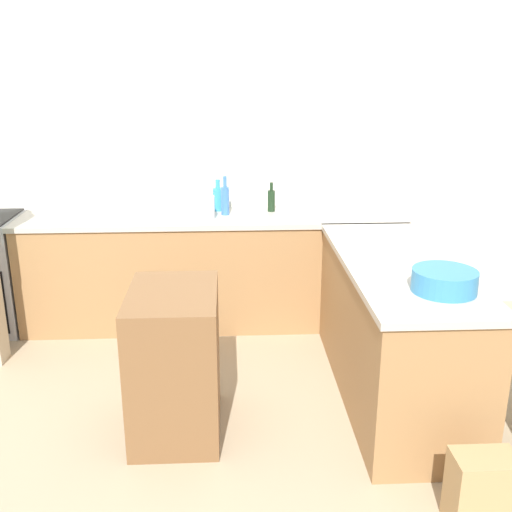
# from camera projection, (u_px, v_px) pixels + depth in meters

# --- Properties ---
(ground_plane) EXTENTS (14.00, 14.00, 0.00)m
(ground_plane) POSITION_uv_depth(u_px,v_px,m) (207.00, 482.00, 3.12)
(ground_plane) COLOR tan
(wall_back) EXTENTS (8.00, 0.06, 2.70)m
(wall_back) POSITION_uv_depth(u_px,v_px,m) (211.00, 155.00, 4.98)
(wall_back) COLOR silver
(wall_back) RESTS_ON ground_plane
(counter_back) EXTENTS (3.07, 0.64, 0.92)m
(counter_back) POSITION_uv_depth(u_px,v_px,m) (212.00, 270.00, 4.93)
(counter_back) COLOR olive
(counter_back) RESTS_ON ground_plane
(counter_peninsula) EXTENTS (0.69, 1.84, 0.92)m
(counter_peninsula) POSITION_uv_depth(u_px,v_px,m) (394.00, 329.00, 3.84)
(counter_peninsula) COLOR olive
(counter_peninsula) RESTS_ON ground_plane
(island_table) EXTENTS (0.50, 0.71, 0.87)m
(island_table) POSITION_uv_depth(u_px,v_px,m) (175.00, 362.00, 3.47)
(island_table) COLOR brown
(island_table) RESTS_ON ground_plane
(mixing_bowl) EXTENTS (0.35, 0.35, 0.12)m
(mixing_bowl) POSITION_uv_depth(u_px,v_px,m) (444.00, 281.00, 3.19)
(mixing_bowl) COLOR teal
(mixing_bowl) RESTS_ON counter_peninsula
(vinegar_bottle_clear) EXTENTS (0.09, 0.09, 0.25)m
(vinegar_bottle_clear) POSITION_uv_depth(u_px,v_px,m) (209.00, 207.00, 4.65)
(vinegar_bottle_clear) COLOR silver
(vinegar_bottle_clear) RESTS_ON counter_back
(dish_soap_bottle) EXTENTS (0.08, 0.08, 0.26)m
(dish_soap_bottle) POSITION_uv_depth(u_px,v_px,m) (218.00, 198.00, 4.93)
(dish_soap_bottle) COLOR #338CBF
(dish_soap_bottle) RESTS_ON counter_back
(wine_bottle_dark) EXTENTS (0.06, 0.06, 0.24)m
(wine_bottle_dark) POSITION_uv_depth(u_px,v_px,m) (271.00, 200.00, 4.90)
(wine_bottle_dark) COLOR black
(wine_bottle_dark) RESTS_ON counter_back
(water_bottle_blue) EXTENTS (0.06, 0.06, 0.31)m
(water_bottle_blue) POSITION_uv_depth(u_px,v_px,m) (225.00, 200.00, 4.78)
(water_bottle_blue) COLOR #386BB7
(water_bottle_blue) RESTS_ON counter_back
(paper_bag) EXTENTS (0.30, 0.20, 0.38)m
(paper_bag) POSITION_uv_depth(u_px,v_px,m) (482.00, 492.00, 2.77)
(paper_bag) COLOR #A88456
(paper_bag) RESTS_ON ground_plane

